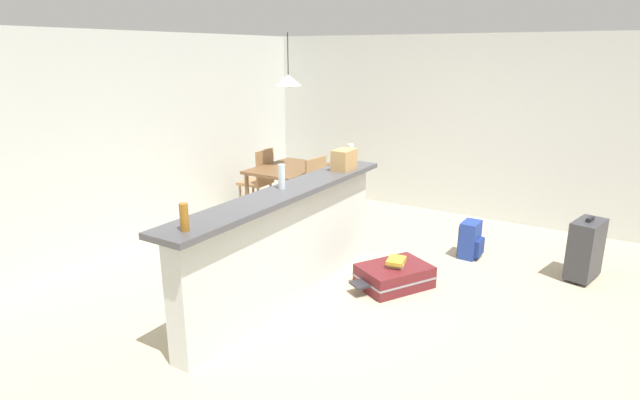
{
  "coord_description": "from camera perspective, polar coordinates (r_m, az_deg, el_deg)",
  "views": [
    {
      "loc": [
        -4.08,
        -2.09,
        2.27
      ],
      "look_at": [
        0.28,
        0.62,
        0.78
      ],
      "focal_mm": 28.86,
      "sensor_mm": 36.0,
      "label": 1
    }
  ],
  "objects": [
    {
      "name": "grocery_bag",
      "position": [
        5.4,
        2.68,
        4.45
      ],
      "size": [
        0.26,
        0.18,
        0.22
      ],
      "primitive_type": "cube",
      "color": "tan",
      "rests_on": "bar_countertop"
    },
    {
      "name": "wall_back",
      "position": [
        6.64,
        -19.61,
        6.4
      ],
      "size": [
        6.6,
        0.1,
        2.5
      ],
      "primitive_type": "cube",
      "color": "silver",
      "rests_on": "ground_plane"
    },
    {
      "name": "partition_half_wall",
      "position": [
        4.84,
        -3.63,
        -5.24
      ],
      "size": [
        2.8,
        0.2,
        1.01
      ],
      "primitive_type": "cube",
      "color": "silver",
      "rests_on": "ground_plane"
    },
    {
      "name": "book_stack",
      "position": [
        5.2,
        8.48,
        -6.78
      ],
      "size": [
        0.28,
        0.21,
        0.08
      ],
      "color": "tan",
      "rests_on": "suitcase_flat_maroon"
    },
    {
      "name": "backpack_blue",
      "position": [
        6.11,
        16.36,
        -4.3
      ],
      "size": [
        0.28,
        0.26,
        0.42
      ],
      "color": "#233D93",
      "rests_on": "ground_plane"
    },
    {
      "name": "dining_chair_near_partition",
      "position": [
        6.76,
        0.19,
        1.13
      ],
      "size": [
        0.45,
        0.45,
        0.93
      ],
      "color": "#9E754C",
      "rests_on": "ground_plane"
    },
    {
      "name": "dining_table",
      "position": [
        7.1,
        -3.51,
        2.92
      ],
      "size": [
        1.1,
        0.8,
        0.74
      ],
      "color": "brown",
      "rests_on": "ground_plane"
    },
    {
      "name": "pendant_lamp",
      "position": [
        6.84,
        -3.54,
        13.13
      ],
      "size": [
        0.34,
        0.34,
        0.7
      ],
      "color": "black"
    },
    {
      "name": "suitcase_flat_maroon",
      "position": [
        5.25,
        8.21,
        -8.33
      ],
      "size": [
        0.88,
        0.77,
        0.22
      ],
      "color": "maroon",
      "rests_on": "ground_plane"
    },
    {
      "name": "bottle_white",
      "position": [
        5.74,
        3.39,
        5.13
      ],
      "size": [
        0.07,
        0.07,
        0.22
      ],
      "primitive_type": "cylinder",
      "color": "silver",
      "rests_on": "bar_countertop"
    },
    {
      "name": "wall_right",
      "position": [
        7.59,
        13.32,
        8.02
      ],
      "size": [
        0.1,
        6.0,
        2.5
      ],
      "primitive_type": "cube",
      "color": "silver",
      "rests_on": "ground_plane"
    },
    {
      "name": "bottle_clear",
      "position": [
        4.68,
        -4.27,
        2.61
      ],
      "size": [
        0.06,
        0.06,
        0.23
      ],
      "primitive_type": "cylinder",
      "color": "silver",
      "rests_on": "bar_countertop"
    },
    {
      "name": "ground_plane",
      "position": [
        5.13,
        4.29,
        -10.49
      ],
      "size": [
        13.0,
        13.0,
        0.05
      ],
      "primitive_type": "cube",
      "color": "#BCAD8E"
    },
    {
      "name": "bar_countertop",
      "position": [
        4.67,
        -3.75,
        0.85
      ],
      "size": [
        2.96,
        0.4,
        0.05
      ],
      "primitive_type": "cube",
      "color": "#4C4C51",
      "rests_on": "partition_half_wall"
    },
    {
      "name": "suitcase_upright_charcoal",
      "position": [
        5.93,
        27.36,
        -4.84
      ],
      "size": [
        0.48,
        0.33,
        0.67
      ],
      "color": "#38383D",
      "rests_on": "ground_plane"
    },
    {
      "name": "dining_chair_far_side",
      "position": [
        7.49,
        -6.72,
        2.51
      ],
      "size": [
        0.42,
        0.42,
        0.93
      ],
      "color": "#9E754C",
      "rests_on": "ground_plane"
    },
    {
      "name": "bottle_amber",
      "position": [
        3.69,
        -14.83,
        -1.86
      ],
      "size": [
        0.06,
        0.06,
        0.2
      ],
      "primitive_type": "cylinder",
      "color": "#9E661E",
      "rests_on": "bar_countertop"
    }
  ]
}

